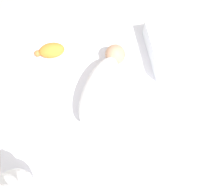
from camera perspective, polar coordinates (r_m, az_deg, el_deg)
name	(u,v)px	position (r m, az deg, el deg)	size (l,w,h in m)	color
ground_plane	(123,111)	(1.37, 2.77, -4.06)	(12.00, 12.00, 0.00)	#B2A893
bed_mattress	(123,107)	(1.29, 2.95, -2.96)	(1.35, 0.99, 0.18)	white
swaddled_baby	(101,86)	(1.15, -2.83, 2.73)	(0.35, 0.47, 0.17)	white
pillow	(178,47)	(1.35, 16.82, 12.15)	(0.33, 0.34, 0.12)	white
bunny_plush	(12,188)	(1.11, -24.77, -21.09)	(0.17, 0.17, 0.31)	white
turtle_plush	(51,51)	(1.35, -15.63, 11.37)	(0.18, 0.09, 0.08)	orange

